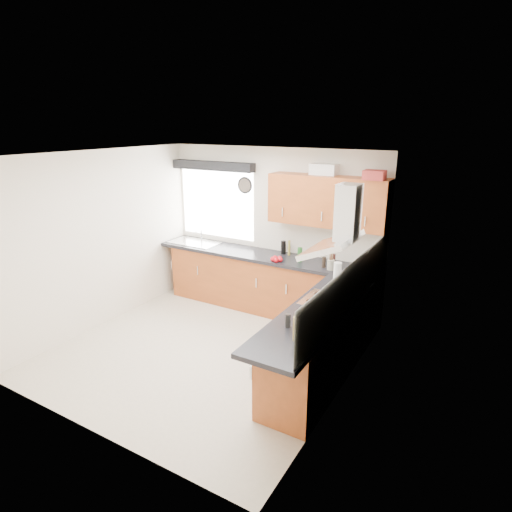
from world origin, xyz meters
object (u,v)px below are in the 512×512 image
Objects in this scene: oven at (325,339)px; upper_cabinets at (327,201)px; washing_machine at (255,284)px; extractor_hood at (340,229)px.

oven is 0.50× the size of upper_cabinets.
oven is at bearing -67.46° from upper_cabinets.
washing_machine is (-1.10, -0.10, -1.41)m from upper_cabinets.
washing_machine is at bearing 145.12° from extractor_hood.
extractor_hood is 0.46× the size of upper_cabinets.
extractor_hood is (0.10, -0.00, 1.34)m from oven.
upper_cabinets is at bearing 12.00° from washing_machine.
upper_cabinets is (-0.65, 1.33, 0.03)m from extractor_hood.
washing_machine is at bearing 143.52° from oven.
upper_cabinets reaches higher than oven.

